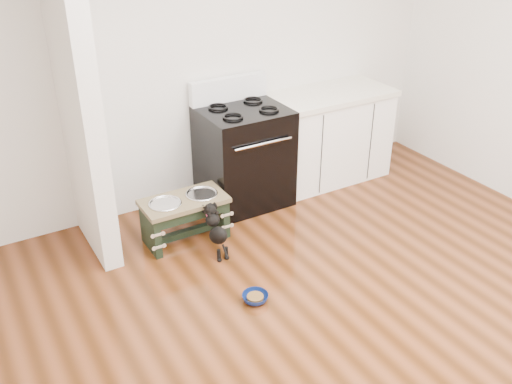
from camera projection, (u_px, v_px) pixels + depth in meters
name	position (u px, v px, depth m)	size (l,w,h in m)	color
ground	(372.00, 348.00, 3.72)	(5.00, 5.00, 0.00)	#42200B
room_shell	(403.00, 113.00, 2.95)	(5.00, 5.00, 5.00)	silver
partition_wall	(76.00, 90.00, 4.16)	(0.15, 0.80, 2.70)	silver
oven_range	(244.00, 155.00, 5.25)	(0.76, 0.69, 1.14)	black
cabinet_run	(328.00, 136.00, 5.71)	(1.24, 0.64, 0.91)	white
dog_feeder	(185.00, 211.00, 4.74)	(0.70, 0.38, 0.40)	black
puppy	(216.00, 229.00, 4.57)	(0.12, 0.36, 0.43)	black
floor_bowl	(255.00, 298.00, 4.13)	(0.25, 0.25, 0.06)	#0C1C55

